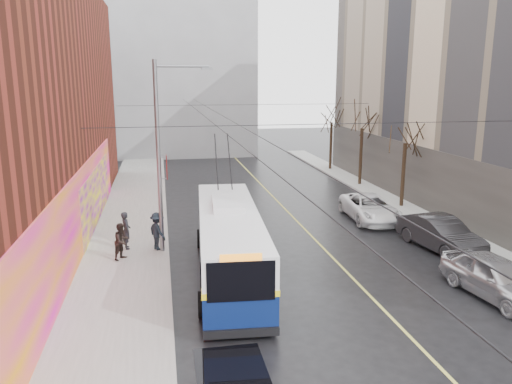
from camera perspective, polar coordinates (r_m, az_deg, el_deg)
ground at (r=16.56m, az=13.13°, el=-17.04°), size 140.00×140.00×0.00m
sidewalk_left at (r=26.37m, az=-14.37°, el=-5.46°), size 4.00×60.00×0.15m
sidewalk_right at (r=30.36m, az=19.64°, el=-3.41°), size 2.00×60.00×0.15m
lane_line at (r=29.26m, az=4.80°, el=-3.44°), size 0.12×50.00×0.01m
building_far at (r=58.04m, az=-10.96°, el=13.39°), size 20.50×12.10×18.00m
streetlight_pole at (r=23.28m, az=-10.70°, el=4.41°), size 2.65×0.60×9.00m
catenary_wires at (r=28.11m, az=-3.44°, el=8.87°), size 18.00×60.00×0.22m
tree_near at (r=32.91m, az=16.78°, el=6.70°), size 3.20×3.20×6.40m
tree_mid at (r=39.20m, az=12.08°, el=8.25°), size 3.20×3.20×6.68m
tree_far at (r=45.73m, az=8.67°, el=8.85°), size 3.20×3.20×6.57m
puddle at (r=14.98m, az=-2.71°, el=-20.12°), size 2.03×3.13×0.01m
pigeons_flying at (r=23.01m, az=-2.51°, el=11.67°), size 4.27×2.77×1.34m
trolleybus at (r=21.03m, az=-3.07°, el=-5.64°), size 3.28×11.57×5.42m
parked_car_a at (r=21.23m, az=25.72°, el=-8.76°), size 2.50×4.94×1.61m
parked_car_b at (r=25.90m, az=20.31°, el=-4.49°), size 2.46×5.15×1.63m
parked_car_c at (r=30.18m, az=12.89°, el=-1.76°), size 2.76×5.45×1.48m
following_car at (r=30.20m, az=-3.71°, el=-1.45°), size 2.29×4.53×1.48m
pedestrian_a at (r=24.80m, az=-14.63°, el=-4.25°), size 0.57×0.75×1.82m
pedestrian_b at (r=23.43m, az=-15.10°, el=-5.45°), size 1.01×1.04×1.69m
pedestrian_c at (r=24.31m, az=-11.19°, el=-4.41°), size 1.18×1.36×1.82m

